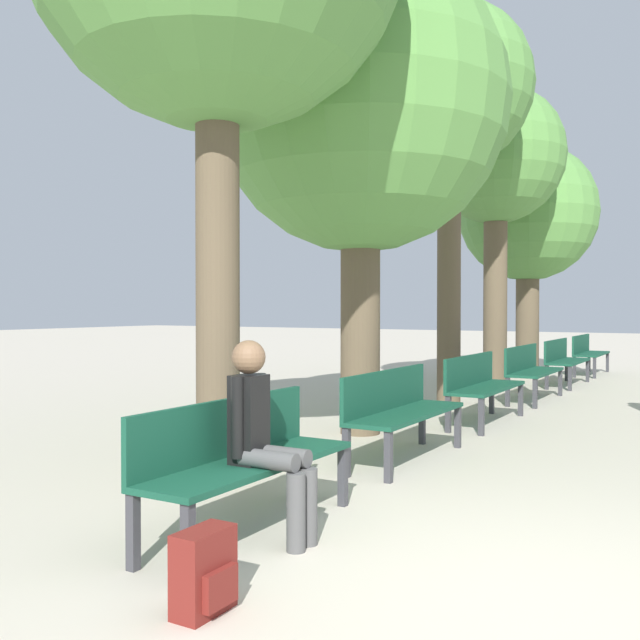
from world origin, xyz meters
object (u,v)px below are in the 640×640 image
Objects in this scene: tree_row_3 at (496,160)px; backpack at (205,572)px; bench_row_4 at (563,358)px; tree_row_1 at (360,108)px; person_seated at (264,433)px; bench_row_5 at (587,351)px; bench_row_0 at (241,453)px; bench_row_1 at (399,406)px; tree_row_2 at (450,92)px; bench_row_3 at (530,368)px; tree_row_4 at (528,215)px; bench_row_2 at (480,382)px.

tree_row_3 reaches higher than backpack.
bench_row_4 is 7.34m from tree_row_1.
bench_row_5 is at bearing 91.04° from person_seated.
bench_row_0 reaches higher than backpack.
tree_row_1 is 4.37× the size of person_seated.
bench_row_1 is at bearing -48.45° from tree_row_1.
tree_row_2 reaches higher than person_seated.
bench_row_4 is (0.00, 2.54, 0.00)m from bench_row_3.
person_seated is at bearing -83.94° from tree_row_4.
bench_row_3 is 7.69m from person_seated.
bench_row_0 and bench_row_1 have the same top height.
tree_row_2 is at bearing 122.43° from bench_row_2.
tree_row_3 is 13.51× the size of backpack.
bench_row_2 is 0.30× the size of tree_row_2.
bench_row_3 is at bearing 90.00° from bench_row_1.
bench_row_0 is 1.00× the size of bench_row_3.
bench_row_0 is 5.07m from bench_row_2.
bench_row_3 is (0.00, 2.54, 0.00)m from bench_row_2.
bench_row_2 and bench_row_3 have the same top height.
tree_row_2 is at bearing 103.55° from bench_row_1.
bench_row_4 is 0.30× the size of tree_row_2.
bench_row_3 is 1.00× the size of bench_row_4.
bench_row_1 is 3.59m from tree_row_1.
tree_row_2 reaches higher than tree_row_3.
bench_row_0 is at bearing -90.00° from bench_row_2.
tree_row_3 is (0.00, 2.43, -0.60)m from tree_row_2.
tree_row_2 is at bearing -134.97° from bench_row_3.
tree_row_4 reaches higher than bench_row_1.
person_seated reaches higher than bench_row_4.
bench_row_4 and bench_row_5 have the same top height.
tree_row_3 is 4.33× the size of person_seated.
tree_row_1 is (-0.98, -3.96, 3.27)m from bench_row_3.
backpack is (0.60, -6.18, -0.32)m from bench_row_2.
tree_row_1 is (-0.98, -9.03, 3.27)m from bench_row_5.
tree_row_1 reaches higher than tree_row_4.
bench_row_1 is 10.14m from bench_row_5.
tree_row_3 reaches higher than bench_row_3.
bench_row_1 is 7.61m from bench_row_4.
bench_row_1 is at bearing -83.65° from tree_row_4.
bench_row_0 is at bearing 162.28° from person_seated.
bench_row_2 is (0.00, 2.54, 0.00)m from bench_row_1.
bench_row_0 is 2.54m from bench_row_1.
tree_row_1 is at bearing -90.00° from tree_row_2.
bench_row_0 is at bearing -81.54° from tree_row_2.
tree_row_4 reaches higher than person_seated.
backpack is at bearing -87.50° from bench_row_5.
bench_row_5 is (0.00, 2.54, 0.00)m from bench_row_4.
bench_row_2 is 3.70m from tree_row_1.
tree_row_4 reaches higher than bench_row_2.
bench_row_4 is 2.54m from bench_row_5.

